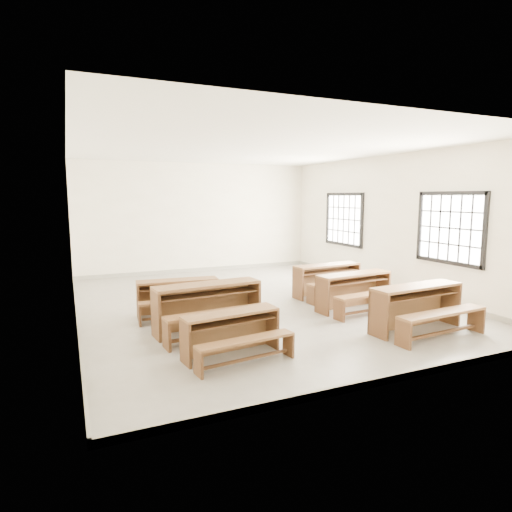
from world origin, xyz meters
name	(u,v)px	position (x,y,z in m)	size (l,w,h in m)	color
room	(260,201)	(0.09, 0.00, 2.14)	(8.50, 8.50, 3.20)	gray
desk_set_0	(233,331)	(-1.53, -2.65, 0.37)	(1.48, 0.89, 0.63)	brown
desk_set_1	(209,304)	(-1.49, -1.45, 0.47)	(1.86, 1.08, 0.81)	brown
desk_set_2	(178,295)	(-1.72, -0.28, 0.40)	(1.57, 0.92, 0.68)	brown
desk_set_3	(419,305)	(1.70, -2.83, 0.45)	(1.76, 1.00, 0.77)	brown
desk_set_4	(356,289)	(1.58, -1.29, 0.42)	(1.70, 1.00, 0.73)	brown
desk_set_5	(328,278)	(1.73, -0.09, 0.42)	(1.66, 0.95, 0.72)	brown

